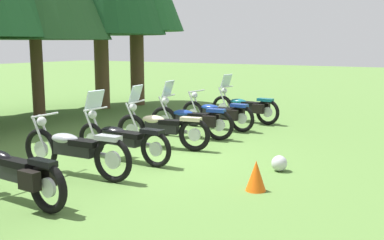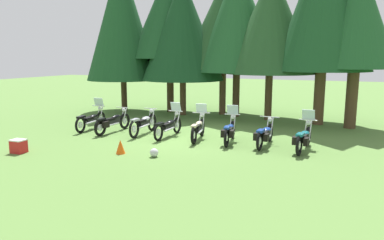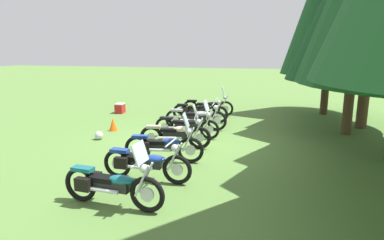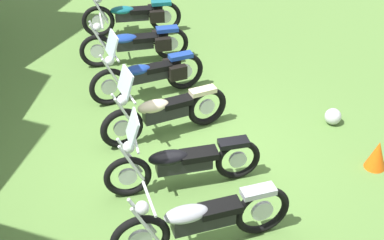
# 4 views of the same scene
# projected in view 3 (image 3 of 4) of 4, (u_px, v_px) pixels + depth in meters

# --- Properties ---
(ground_plane) EXTENTS (80.00, 80.00, 0.00)m
(ground_plane) POSITION_uv_depth(u_px,v_px,m) (179.00, 143.00, 11.05)
(ground_plane) COLOR #547A38
(motorcycle_0) EXTENTS (0.64, 2.33, 1.37)m
(motorcycle_0) POSITION_uv_depth(u_px,v_px,m) (208.00, 106.00, 15.23)
(motorcycle_0) COLOR black
(motorcycle_0) RESTS_ON ground_plane
(motorcycle_1) EXTENTS (0.63, 2.41, 1.01)m
(motorcycle_1) POSITION_uv_depth(u_px,v_px,m) (199.00, 111.00, 14.09)
(motorcycle_1) COLOR black
(motorcycle_1) RESTS_ON ground_plane
(motorcycle_2) EXTENTS (0.62, 2.38, 1.03)m
(motorcycle_2) POSITION_uv_depth(u_px,v_px,m) (196.00, 118.00, 12.67)
(motorcycle_2) COLOR black
(motorcycle_2) RESTS_ON ground_plane
(motorcycle_3) EXTENTS (0.65, 2.31, 1.35)m
(motorcycle_3) POSITION_uv_depth(u_px,v_px,m) (187.00, 125.00, 11.55)
(motorcycle_3) COLOR black
(motorcycle_3) RESTS_ON ground_plane
(motorcycle_4) EXTENTS (0.71, 2.20, 1.37)m
(motorcycle_4) POSITION_uv_depth(u_px,v_px,m) (176.00, 134.00, 10.31)
(motorcycle_4) COLOR black
(motorcycle_4) RESTS_ON ground_plane
(motorcycle_5) EXTENTS (0.70, 2.18, 1.37)m
(motorcycle_5) POSITION_uv_depth(u_px,v_px,m) (163.00, 146.00, 9.09)
(motorcycle_5) COLOR black
(motorcycle_5) RESTS_ON ground_plane
(motorcycle_6) EXTENTS (0.74, 2.22, 1.01)m
(motorcycle_6) POSITION_uv_depth(u_px,v_px,m) (144.00, 163.00, 7.82)
(motorcycle_6) COLOR black
(motorcycle_6) RESTS_ON ground_plane
(motorcycle_7) EXTENTS (0.70, 2.22, 1.37)m
(motorcycle_7) POSITION_uv_depth(u_px,v_px,m) (111.00, 184.00, 6.54)
(motorcycle_7) COLOR black
(motorcycle_7) RESTS_ON ground_plane
(picnic_cooler) EXTENTS (0.48, 0.39, 0.46)m
(picnic_cooler) POSITION_uv_depth(u_px,v_px,m) (120.00, 108.00, 15.97)
(picnic_cooler) COLOR red
(picnic_cooler) RESTS_ON ground_plane
(traffic_cone) EXTENTS (0.32, 0.32, 0.48)m
(traffic_cone) POSITION_uv_depth(u_px,v_px,m) (113.00, 124.00, 12.59)
(traffic_cone) COLOR #EA590F
(traffic_cone) RESTS_ON ground_plane
(dropped_helmet) EXTENTS (0.29, 0.29, 0.29)m
(dropped_helmet) POSITION_uv_depth(u_px,v_px,m) (99.00, 135.00, 11.41)
(dropped_helmet) COLOR silver
(dropped_helmet) RESTS_ON ground_plane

